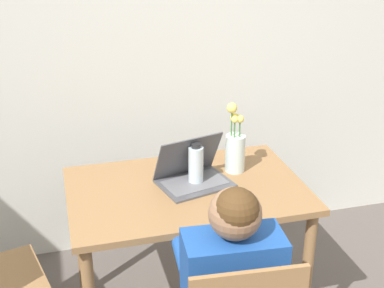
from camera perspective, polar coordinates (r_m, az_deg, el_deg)
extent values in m
cube|color=silver|center=(2.88, -7.56, 11.19)|extent=(6.40, 0.05, 2.50)
cube|color=olive|center=(2.42, -0.59, -4.95)|extent=(1.06, 0.69, 0.03)
cylinder|color=olive|center=(2.53, 12.09, -13.83)|extent=(0.05, 0.05, 0.69)
cylinder|color=olive|center=(2.80, -11.81, -9.74)|extent=(0.05, 0.05, 0.69)
cylinder|color=olive|center=(2.98, 7.01, -7.19)|extent=(0.05, 0.05, 0.69)
cube|color=#1E4C9E|center=(1.94, 4.32, -14.96)|extent=(0.36, 0.21, 0.42)
sphere|color=#936B4C|center=(1.77, 4.62, -7.42)|extent=(0.18, 0.18, 0.18)
sphere|color=#4C3319|center=(1.74, 4.77, -7.05)|extent=(0.15, 0.15, 0.15)
cylinder|color=#1E4C9E|center=(2.12, 6.79, -10.50)|extent=(0.08, 0.24, 0.06)
cylinder|color=#1E4C9E|center=(2.07, -1.15, -11.41)|extent=(0.08, 0.24, 0.06)
cube|color=#4C4C51|center=(2.43, 0.31, -4.24)|extent=(0.36, 0.30, 0.01)
cube|color=slate|center=(2.43, 0.31, -4.11)|extent=(0.31, 0.22, 0.00)
cube|color=#4C4C51|center=(2.43, -0.46, -1.31)|extent=(0.33, 0.18, 0.21)
cube|color=black|center=(2.43, -0.50, -1.25)|extent=(0.29, 0.16, 0.19)
cylinder|color=silver|center=(2.53, 4.62, -0.99)|extent=(0.09, 0.09, 0.18)
cylinder|color=#3D7A38|center=(2.52, 5.05, 0.30)|extent=(0.01, 0.01, 0.22)
sphere|color=#EFDB66|center=(2.47, 5.14, 2.67)|extent=(0.04, 0.04, 0.04)
cylinder|color=#3D7A38|center=(2.52, 4.51, 0.42)|extent=(0.01, 0.01, 0.23)
sphere|color=#EFDB66|center=(2.48, 4.59, 2.82)|extent=(0.04, 0.04, 0.04)
cylinder|color=#3D7A38|center=(2.49, 4.20, 0.82)|extent=(0.01, 0.01, 0.28)
sphere|color=#EFDB66|center=(2.44, 4.29, 3.85)|extent=(0.05, 0.05, 0.05)
cylinder|color=#3D7A38|center=(2.48, 4.52, 0.12)|extent=(0.01, 0.01, 0.23)
sphere|color=#EFDB66|center=(2.44, 4.61, 2.63)|extent=(0.03, 0.03, 0.03)
cylinder|color=#3D7A38|center=(2.49, 5.06, 0.15)|extent=(0.01, 0.01, 0.23)
sphere|color=#EFDB66|center=(2.45, 5.16, 2.61)|extent=(0.03, 0.03, 0.03)
cylinder|color=silver|center=(2.40, 0.41, -2.33)|extent=(0.07, 0.07, 0.18)
cylinder|color=#262628|center=(2.36, 0.42, -0.17)|extent=(0.04, 0.04, 0.02)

